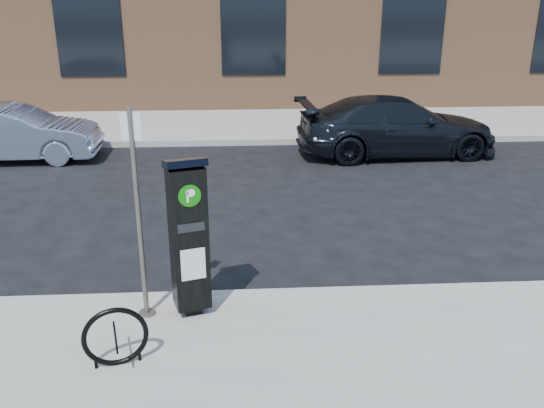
{
  "coord_description": "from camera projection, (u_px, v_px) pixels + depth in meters",
  "views": [
    {
      "loc": [
        -0.52,
        -6.53,
        3.77
      ],
      "look_at": [
        -0.1,
        0.5,
        1.15
      ],
      "focal_mm": 38.0,
      "sensor_mm": 36.0,
      "label": 1
    }
  ],
  "objects": [
    {
      "name": "parking_kiosk",
      "position": [
        189.0,
        235.0,
        6.58
      ],
      "size": [
        0.54,
        0.5,
        1.93
      ],
      "rotation": [
        0.0,
        0.0,
        0.29
      ],
      "color": "black",
      "rests_on": "sidewalk_near"
    },
    {
      "name": "car_dark",
      "position": [
        396.0,
        126.0,
        13.89
      ],
      "size": [
        4.92,
        2.25,
        1.39
      ],
      "primitive_type": "imported",
      "rotation": [
        0.0,
        0.0,
        1.63
      ],
      "color": "black",
      "rests_on": "ground"
    },
    {
      "name": "ground",
      "position": [
        282.0,
        300.0,
        7.46
      ],
      "size": [
        120.0,
        120.0,
        0.0
      ],
      "primitive_type": "plane",
      "color": "black",
      "rests_on": "ground"
    },
    {
      "name": "sidewalk_far",
      "position": [
        252.0,
        101.0,
        20.53
      ],
      "size": [
        60.0,
        12.0,
        0.15
      ],
      "primitive_type": "cube",
      "color": "gray",
      "rests_on": "ground"
    },
    {
      "name": "curb_near",
      "position": [
        282.0,
        296.0,
        7.41
      ],
      "size": [
        60.0,
        0.12,
        0.16
      ],
      "primitive_type": "cube",
      "color": "#9E9B93",
      "rests_on": "ground"
    },
    {
      "name": "curb_far",
      "position": [
        259.0,
        142.0,
        14.93
      ],
      "size": [
        60.0,
        0.12,
        0.16
      ],
      "primitive_type": "cube",
      "color": "#9E9B93",
      "rests_on": "ground"
    },
    {
      "name": "sign_pole",
      "position": [
        139.0,
        218.0,
        6.43
      ],
      "size": [
        0.22,
        0.2,
        2.47
      ],
      "rotation": [
        0.0,
        0.0,
        0.05
      ],
      "color": "#4D4844",
      "rests_on": "sidewalk_near"
    },
    {
      "name": "car_silver",
      "position": [
        13.0,
        133.0,
        13.4
      ],
      "size": [
        3.95,
        1.46,
        1.29
      ],
      "primitive_type": "imported",
      "rotation": [
        0.0,
        0.0,
        1.59
      ],
      "color": "#8D98B3",
      "rests_on": "ground"
    },
    {
      "name": "bike_rack",
      "position": [
        115.0,
        337.0,
        5.83
      ],
      "size": [
        0.66,
        0.22,
        0.67
      ],
      "rotation": [
        0.0,
        0.0,
        0.26
      ],
      "color": "black",
      "rests_on": "sidewalk_near"
    }
  ]
}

